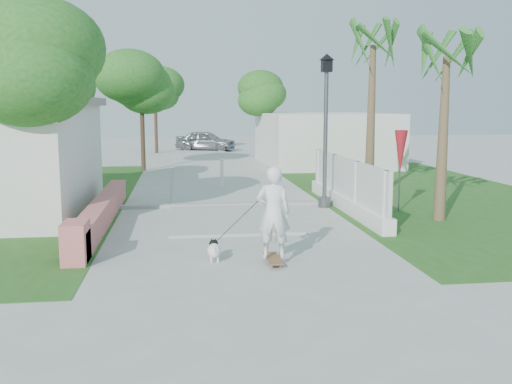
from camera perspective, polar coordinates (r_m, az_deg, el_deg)
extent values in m
plane|color=#B7B7B2|center=(11.18, -0.67, -6.78)|extent=(90.00, 90.00, 0.00)
cube|color=#B7B7B2|center=(30.87, -5.14, 3.11)|extent=(3.20, 36.00, 0.06)
cube|color=#999993|center=(17.00, -3.10, -1.29)|extent=(6.50, 0.25, 0.10)
cube|color=#2A551A|center=(19.78, -24.25, -0.77)|extent=(8.00, 20.00, 0.01)
cube|color=#2A551A|center=(20.67, 16.17, 0.02)|extent=(8.00, 20.00, 0.01)
cube|color=#E37774|center=(15.08, -15.11, -1.88)|extent=(0.45, 8.00, 0.60)
cube|color=#E37774|center=(11.38, -17.60, -4.84)|extent=(0.45, 0.80, 0.80)
cube|color=white|center=(16.62, 8.94, -1.08)|extent=(0.35, 7.00, 0.40)
cube|color=white|center=(16.51, 9.00, 1.48)|extent=(0.10, 7.00, 1.10)
cube|color=white|center=(13.53, 12.82, -1.04)|extent=(0.14, 0.14, 1.50)
cube|color=white|center=(15.59, 10.03, 0.30)|extent=(0.14, 0.14, 1.50)
cube|color=white|center=(17.68, 7.88, 1.32)|extent=(0.14, 0.14, 1.50)
cube|color=white|center=(19.60, 6.34, 2.06)|extent=(0.14, 0.14, 1.50)
cube|color=silver|center=(29.66, 6.71, 5.32)|extent=(6.00, 8.00, 2.60)
cylinder|color=#59595E|center=(16.97, 6.84, -1.01)|extent=(0.36, 0.36, 0.30)
cylinder|color=#59595E|center=(16.76, 6.95, 5.24)|extent=(0.12, 0.12, 4.00)
cube|color=black|center=(16.77, 7.09, 12.42)|extent=(0.28, 0.28, 0.35)
cone|color=black|center=(16.79, 7.10, 13.27)|extent=(0.44, 0.44, 0.18)
cylinder|color=white|center=(20.90, -3.42, 1.81)|extent=(0.12, 0.12, 1.00)
sphere|color=white|center=(20.85, -3.44, 3.23)|extent=(0.14, 0.14, 0.14)
cylinder|color=#59595E|center=(16.49, 14.17, 1.49)|extent=(0.04, 0.04, 2.00)
cone|color=#B4192B|center=(16.42, 14.26, 3.92)|extent=(0.36, 0.36, 1.20)
cylinder|color=#4C3826|center=(14.11, -20.74, 3.82)|extent=(0.20, 0.20, 3.85)
ellipsoid|color=#1C601B|center=(14.09, -21.10, 10.52)|extent=(3.60, 3.60, 2.70)
ellipsoid|color=#1C601B|center=(13.87, -20.55, 12.03)|extent=(3.06, 3.06, 2.30)
ellipsoid|color=#1C601B|center=(14.37, -21.86, 13.23)|extent=(2.70, 2.70, 2.02)
cylinder|color=#4C3826|center=(19.70, -19.96, 4.55)|extent=(0.20, 0.20, 3.50)
ellipsoid|color=#1C601B|center=(19.66, -20.18, 8.91)|extent=(3.20, 3.20, 2.40)
ellipsoid|color=#1C601B|center=(19.43, -19.78, 9.97)|extent=(2.72, 2.72, 2.05)
ellipsoid|color=#1C601B|center=(19.92, -20.73, 10.89)|extent=(2.40, 2.40, 1.79)
cylinder|color=#4C3826|center=(26.78, -11.28, 6.21)|extent=(0.20, 0.20, 3.85)
ellipsoid|color=#1C601B|center=(26.76, -11.39, 9.74)|extent=(3.40, 3.40, 2.55)
ellipsoid|color=#1C601B|center=(26.56, -11.00, 10.52)|extent=(2.89, 2.89, 2.18)
ellipsoid|color=#1C601B|center=(27.00, -11.84, 11.20)|extent=(2.55, 2.55, 1.90)
cylinder|color=#4C3826|center=(31.05, 0.76, 6.36)|extent=(0.20, 0.20, 3.50)
ellipsoid|color=#1C601B|center=(31.03, 0.77, 9.12)|extent=(3.00, 3.00, 2.25)
ellipsoid|color=#1C601B|center=(30.87, 1.20, 9.78)|extent=(2.55, 2.55, 1.92)
ellipsoid|color=#1C601B|center=(31.21, 0.35, 10.41)|extent=(2.25, 2.25, 1.68)
cylinder|color=#4C3826|center=(36.75, -9.98, 6.85)|extent=(0.20, 0.20, 3.85)
ellipsoid|color=#1C601B|center=(36.74, -10.05, 9.42)|extent=(3.20, 3.20, 2.40)
ellipsoid|color=#1C601B|center=(36.54, -9.76, 9.98)|extent=(2.72, 2.72, 2.05)
ellipsoid|color=#1C601B|center=(36.96, -10.38, 10.49)|extent=(2.40, 2.40, 1.79)
cone|color=brown|center=(18.19, 11.41, 6.65)|extent=(0.32, 0.32, 4.80)
cone|color=brown|center=(15.45, 18.18, 4.96)|extent=(0.32, 0.32, 4.20)
cube|color=brown|center=(10.90, 1.73, -6.65)|extent=(0.41, 0.94, 0.02)
imported|color=white|center=(10.70, 1.75, -2.06)|extent=(0.70, 0.52, 1.75)
cylinder|color=gray|center=(10.60, 1.57, -7.46)|extent=(0.03, 0.07, 0.07)
cylinder|color=gray|center=(10.62, 2.45, -7.42)|extent=(0.03, 0.07, 0.07)
cylinder|color=gray|center=(11.22, 1.04, -6.54)|extent=(0.03, 0.07, 0.07)
cylinder|color=gray|center=(11.24, 1.87, -6.51)|extent=(0.03, 0.07, 0.07)
ellipsoid|color=white|center=(11.05, -4.20, -5.88)|extent=(0.26, 0.44, 0.28)
sphere|color=black|center=(11.23, -4.26, -5.20)|extent=(0.18, 0.18, 0.18)
sphere|color=white|center=(11.31, -4.28, -5.20)|extent=(0.08, 0.08, 0.08)
cone|color=black|center=(11.21, -4.48, -4.79)|extent=(0.05, 0.05, 0.06)
cone|color=black|center=(11.21, -4.05, -4.78)|extent=(0.05, 0.05, 0.06)
cylinder|color=white|center=(11.18, -4.54, -6.47)|extent=(0.04, 0.04, 0.12)
cylinder|color=white|center=(11.19, -3.90, -6.46)|extent=(0.04, 0.04, 0.12)
cylinder|color=white|center=(10.98, -4.48, -6.75)|extent=(0.04, 0.04, 0.12)
cylinder|color=white|center=(10.99, -3.83, -6.74)|extent=(0.04, 0.04, 0.12)
cylinder|color=white|center=(10.83, -4.14, -5.78)|extent=(0.03, 0.11, 0.11)
imported|color=#B2B4BA|center=(38.26, -5.04, 5.14)|extent=(4.28, 2.90, 1.35)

